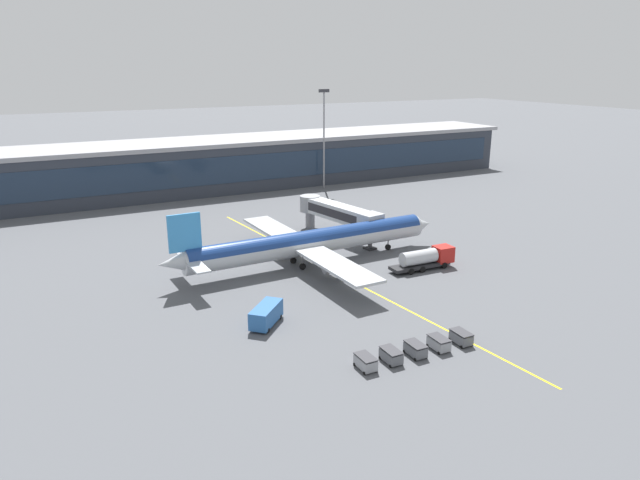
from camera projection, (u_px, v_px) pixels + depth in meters
The scene contains 13 objects.
ground_plane at pixel (338, 277), 87.26m from camera, with size 700.00×700.00×0.00m, color #515459.
apron_lead_in_line at pixel (334, 272), 89.15m from camera, with size 0.30×80.00×0.01m, color yellow.
terminal_building at pixel (167, 168), 141.80m from camera, with size 196.46×20.24×12.58m.
main_airliner at pixel (310, 242), 91.59m from camera, with size 48.40×38.70×10.86m.
jet_bridge at pixel (336, 212), 105.85m from camera, with size 7.10×20.86×6.42m.
fuel_tanker at pixel (426, 258), 90.12m from camera, with size 10.87×2.94×3.25m.
lavatory_truck at pixel (267, 314), 70.92m from camera, with size 5.72×5.74×2.50m.
baggage_cart_0 at pixel (366, 362), 60.69m from camera, with size 1.65×2.67×1.48m.
baggage_cart_1 at pixel (391, 355), 62.07m from camera, with size 1.65×2.67×1.48m.
baggage_cart_2 at pixel (415, 349), 63.46m from camera, with size 1.65×2.67×1.48m.
baggage_cart_3 at pixel (439, 343), 64.84m from camera, with size 1.65×2.67×1.48m.
baggage_cart_4 at pixel (461, 337), 66.22m from camera, with size 1.65×2.67×1.48m.
apron_light_mast_0 at pixel (324, 131), 145.87m from camera, with size 2.80×0.50×24.84m.
Camera 1 is at (-40.30, -71.25, 30.86)m, focal length 32.39 mm.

